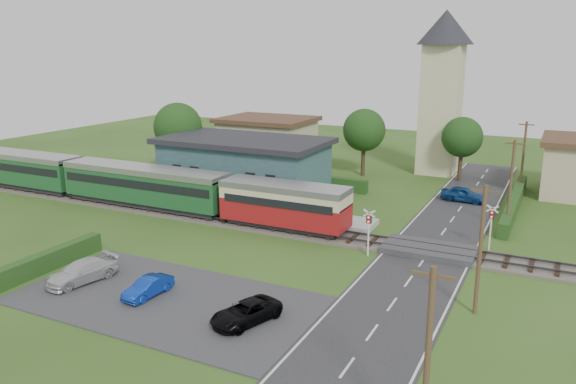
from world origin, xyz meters
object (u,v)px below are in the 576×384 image
at_px(church_tower, 442,81).
at_px(car_park_dark, 246,312).
at_px(house_west, 267,140).
at_px(pedestrian_far, 142,184).
at_px(train, 116,181).
at_px(crossing_signal_near, 369,226).
at_px(car_park_silver, 82,272).
at_px(crossing_signal_far, 491,221).
at_px(pedestrian_near, 301,205).
at_px(equipment_hut, 140,178).
at_px(car_park_blue, 148,287).
at_px(car_on_road, 464,194).
at_px(station_building, 244,165).

xyz_separation_m(church_tower, car_park_dark, (-1.10, -40.37, -9.60)).
xyz_separation_m(house_west, pedestrian_far, (-2.53, -20.05, -1.54)).
relative_size(train, car_park_dark, 11.10).
distance_m(crossing_signal_near, car_park_silver, 18.33).
bearing_deg(crossing_signal_far, pedestrian_far, 178.97).
bearing_deg(pedestrian_near, church_tower, -80.54).
relative_size(equipment_hut, car_park_dark, 0.66).
bearing_deg(car_park_dark, crossing_signal_far, 79.02).
relative_size(car_park_blue, pedestrian_near, 2.03).
bearing_deg(car_park_dark, car_park_blue, -163.32).
bearing_deg(pedestrian_near, pedestrian_far, 25.44).
xyz_separation_m(car_on_road, car_park_blue, (-12.47, -28.71, -0.12)).
distance_m(church_tower, pedestrian_far, 33.45).
bearing_deg(crossing_signal_near, car_park_dark, -101.79).
bearing_deg(car_on_road, crossing_signal_near, 173.21).
bearing_deg(church_tower, car_park_blue, -100.77).
height_order(equipment_hut, pedestrian_far, equipment_hut).
bearing_deg(train, car_park_blue, -42.77).
bearing_deg(pedestrian_far, crossing_signal_near, -120.35).
distance_m(train, crossing_signal_near, 24.39).
xyz_separation_m(car_park_silver, car_park_dark, (11.40, -0.10, -0.10)).
relative_size(train, house_west, 4.00).
bearing_deg(train, car_on_road, 27.81).
height_order(house_west, crossing_signal_far, house_west).
height_order(church_tower, car_park_dark, church_tower).
height_order(train, church_tower, church_tower).
distance_m(crossing_signal_near, crossing_signal_far, 8.65).
bearing_deg(car_park_blue, house_west, 112.87).
distance_m(equipment_hut, house_west, 20.05).
distance_m(equipment_hut, station_building, 9.92).
distance_m(car_park_blue, car_park_silver, 4.88).
bearing_deg(car_park_blue, station_building, 112.13).
relative_size(crossing_signal_near, pedestrian_far, 2.03).
xyz_separation_m(house_west, crossing_signal_near, (21.40, -25.41, -0.65)).
bearing_deg(car_park_silver, crossing_signal_near, 53.99).
bearing_deg(car_park_dark, car_on_road, 97.50).
relative_size(car_on_road, pedestrian_near, 2.54).
bearing_deg(equipment_hut, car_park_dark, -38.74).
bearing_deg(station_building, pedestrian_near, -33.57).
bearing_deg(pedestrian_far, train, 155.57).
xyz_separation_m(train, pedestrian_far, (0.35, 2.95, -0.92)).
bearing_deg(pedestrian_far, equipment_hut, 44.57).
height_order(church_tower, pedestrian_near, church_tower).
bearing_deg(pedestrian_near, equipment_hut, 24.57).
relative_size(crossing_signal_far, car_park_blue, 1.02).
bearing_deg(crossing_signal_near, church_tower, 92.82).
distance_m(house_west, car_park_silver, 38.08).
height_order(house_west, pedestrian_near, house_west).
bearing_deg(car_park_blue, car_park_silver, -173.51).
bearing_deg(car_on_road, car_park_silver, 153.65).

